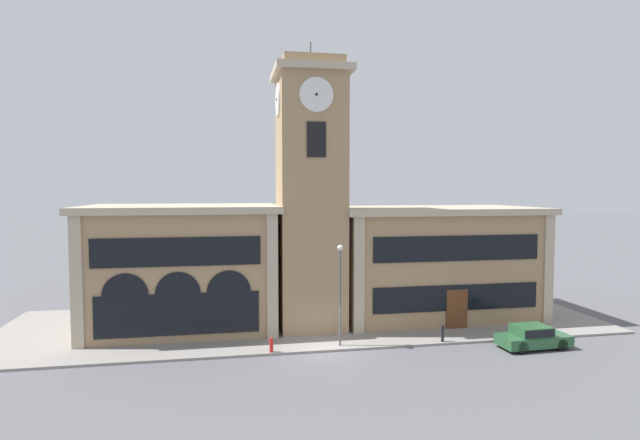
# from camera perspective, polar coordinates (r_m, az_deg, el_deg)

# --- Properties ---
(ground_plane) EXTENTS (300.00, 300.00, 0.00)m
(ground_plane) POSITION_cam_1_polar(r_m,az_deg,el_deg) (30.03, 0.61, -14.93)
(ground_plane) COLOR #56565B
(sidewalk_kerb) EXTENTS (41.52, 13.25, 0.15)m
(sidewalk_kerb) POSITION_cam_1_polar(r_m,az_deg,el_deg) (36.26, -1.44, -11.56)
(sidewalk_kerb) COLOR gray
(sidewalk_kerb) RESTS_ON ground_plane
(clock_tower) EXTENTS (4.99, 4.99, 19.22)m
(clock_tower) POSITION_cam_1_polar(r_m,az_deg,el_deg) (33.54, -1.07, 2.76)
(clock_tower) COLOR #9E7F5B
(clock_tower) RESTS_ON ground_plane
(town_hall_left_wing) EXTENTS (12.85, 8.96, 8.42)m
(town_hall_left_wing) POSITION_cam_1_polar(r_m,az_deg,el_deg) (35.56, -15.32, -5.12)
(town_hall_left_wing) COLOR #9E7F5B
(town_hall_left_wing) RESTS_ON ground_plane
(town_hall_right_wing) EXTENTS (15.01, 8.96, 8.18)m
(town_hall_right_wing) POSITION_cam_1_polar(r_m,az_deg,el_deg) (38.53, 12.73, -4.61)
(town_hall_right_wing) COLOR #9E7F5B
(town_hall_right_wing) RESTS_ON ground_plane
(parked_car_near) EXTENTS (4.28, 1.99, 1.39)m
(parked_car_near) POSITION_cam_1_polar(r_m,az_deg,el_deg) (33.15, 23.12, -12.12)
(parked_car_near) COLOR #285633
(parked_car_near) RESTS_ON ground_plane
(street_lamp) EXTENTS (0.36, 0.36, 6.07)m
(street_lamp) POSITION_cam_1_polar(r_m,az_deg,el_deg) (29.90, 2.31, -6.88)
(street_lamp) COLOR #4C4C51
(street_lamp) RESTS_ON sidewalk_kerb
(bollard) EXTENTS (0.18, 0.18, 1.06)m
(bollard) POSITION_cam_1_polar(r_m,az_deg,el_deg) (32.27, 13.83, -12.47)
(bollard) COLOR black
(bollard) RESTS_ON sidewalk_kerb
(fire_hydrant) EXTENTS (0.22, 0.22, 0.87)m
(fire_hydrant) POSITION_cam_1_polar(r_m,az_deg,el_deg) (29.66, -5.58, -14.02)
(fire_hydrant) COLOR red
(fire_hydrant) RESTS_ON sidewalk_kerb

